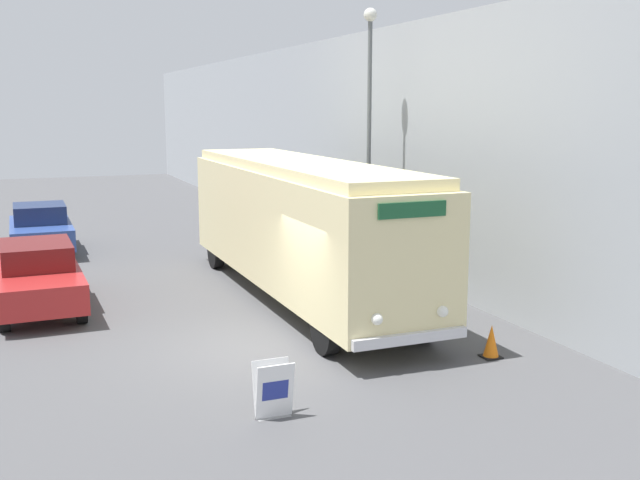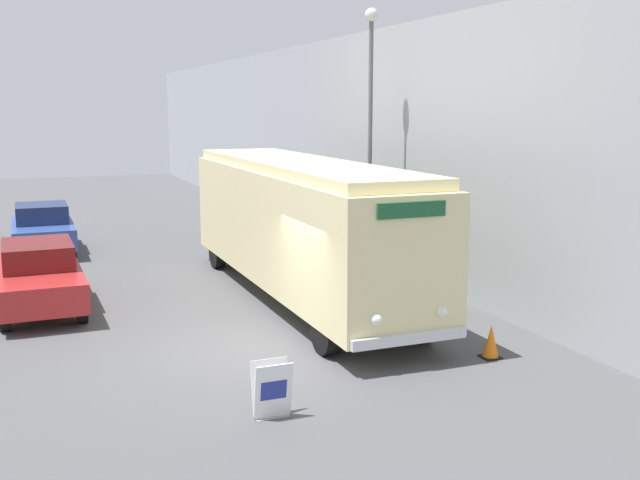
% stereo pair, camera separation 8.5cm
% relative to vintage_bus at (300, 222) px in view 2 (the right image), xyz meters
% --- Properties ---
extents(ground_plane, '(80.00, 80.00, 0.00)m').
position_rel_vintage_bus_xyz_m(ground_plane, '(-2.11, -3.45, -1.95)').
color(ground_plane, '#4C4C4F').
extents(building_wall_right, '(0.30, 60.00, 7.02)m').
position_rel_vintage_bus_xyz_m(building_wall_right, '(3.75, 6.55, 1.56)').
color(building_wall_right, '#9EA3A8').
rests_on(building_wall_right, ground_plane).
extents(vintage_bus, '(2.45, 11.48, 3.47)m').
position_rel_vintage_bus_xyz_m(vintage_bus, '(0.00, 0.00, 0.00)').
color(vintage_bus, black).
rests_on(vintage_bus, ground_plane).
extents(sign_board, '(0.60, 0.34, 0.90)m').
position_rel_vintage_bus_xyz_m(sign_board, '(-2.97, -6.74, -1.52)').
color(sign_board, gray).
rests_on(sign_board, ground_plane).
extents(streetlamp, '(0.36, 0.36, 7.36)m').
position_rel_vintage_bus_xyz_m(streetlamp, '(2.59, 1.44, 2.73)').
color(streetlamp, '#595E60').
rests_on(streetlamp, ground_plane).
extents(parked_car_near, '(1.92, 4.76, 1.59)m').
position_rel_vintage_bus_xyz_m(parked_car_near, '(-6.12, 1.43, -1.14)').
color(parked_car_near, black).
rests_on(parked_car_near, ground_plane).
extents(parked_car_mid, '(1.90, 4.22, 1.60)m').
position_rel_vintage_bus_xyz_m(parked_car_mid, '(-5.81, 8.77, -1.15)').
color(parked_car_mid, black).
rests_on(parked_car_mid, ground_plane).
extents(traffic_cone, '(0.36, 0.36, 0.65)m').
position_rel_vintage_bus_xyz_m(traffic_cone, '(1.81, -5.65, -1.63)').
color(traffic_cone, black).
rests_on(traffic_cone, ground_plane).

